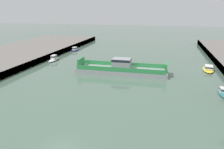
% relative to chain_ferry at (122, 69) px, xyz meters
% --- Properties ---
extents(chain_ferry, '(22.89, 5.98, 3.79)m').
position_rel_chain_ferry_xyz_m(chain_ferry, '(0.00, 0.00, 0.00)').
color(chain_ferry, '#939399').
rests_on(chain_ferry, ground).
extents(moored_boat_near_right, '(3.51, 8.28, 1.40)m').
position_rel_chain_ferry_xyz_m(moored_boat_near_right, '(21.96, 8.13, -0.61)').
color(moored_boat_near_right, yellow).
rests_on(moored_boat_near_right, ground).
extents(moored_boat_mid_left, '(1.59, 4.87, 1.33)m').
position_rel_chain_ferry_xyz_m(moored_boat_mid_left, '(21.71, -9.66, -0.64)').
color(moored_boat_mid_left, '#237075').
rests_on(moored_boat_mid_left, ground).
extents(moored_boat_mid_right, '(2.13, 5.85, 1.53)m').
position_rel_chain_ferry_xyz_m(moored_boat_mid_right, '(-23.64, 25.53, -0.55)').
color(moored_boat_mid_right, navy).
rests_on(moored_boat_mid_right, ground).
extents(moored_boat_far_left, '(2.34, 6.17, 1.74)m').
position_rel_chain_ferry_xyz_m(moored_boat_far_left, '(-23.55, 8.35, -0.49)').
color(moored_boat_far_left, white).
rests_on(moored_boat_far_left, ground).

